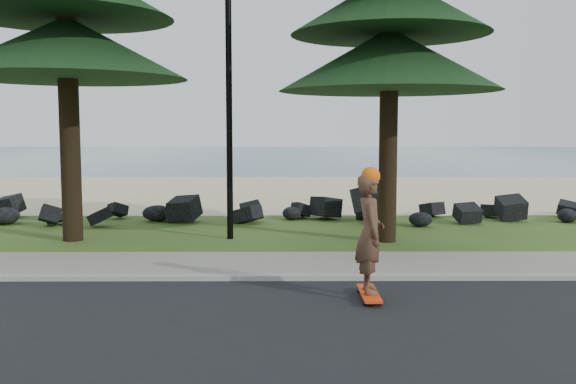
% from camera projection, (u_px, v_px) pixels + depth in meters
% --- Properties ---
extents(ground, '(160.00, 160.00, 0.00)m').
position_uv_depth(ground, '(215.00, 269.00, 11.38)').
color(ground, '#304F18').
rests_on(ground, ground).
extents(road, '(160.00, 7.00, 0.02)m').
position_uv_depth(road, '(171.00, 359.00, 6.90)').
color(road, black).
rests_on(road, ground).
extents(kerb, '(160.00, 0.20, 0.10)m').
position_uv_depth(kerb, '(209.00, 278.00, 10.48)').
color(kerb, '#9D9B8D').
rests_on(kerb, ground).
extents(sidewalk, '(160.00, 2.00, 0.08)m').
position_uv_depth(sidewalk, '(216.00, 264.00, 11.58)').
color(sidewalk, gray).
rests_on(sidewalk, ground).
extents(beach_sand, '(160.00, 15.00, 0.01)m').
position_uv_depth(beach_sand, '(254.00, 191.00, 25.81)').
color(beach_sand, '#D0C38A').
rests_on(beach_sand, ground).
extents(ocean, '(160.00, 58.00, 0.01)m').
position_uv_depth(ocean, '(271.00, 155.00, 62.14)').
color(ocean, '#2F4B5B').
rests_on(ocean, ground).
extents(seawall_boulders, '(60.00, 2.40, 1.10)m').
position_uv_depth(seawall_boulders, '(238.00, 223.00, 16.96)').
color(seawall_boulders, black).
rests_on(seawall_boulders, ground).
extents(lamp_post, '(0.25, 0.14, 8.14)m').
position_uv_depth(lamp_post, '(229.00, 54.00, 14.16)').
color(lamp_post, black).
rests_on(lamp_post, ground).
extents(skateboarder, '(0.41, 1.03, 1.92)m').
position_uv_depth(skateboarder, '(370.00, 234.00, 9.22)').
color(skateboarder, '#F2380E').
rests_on(skateboarder, ground).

